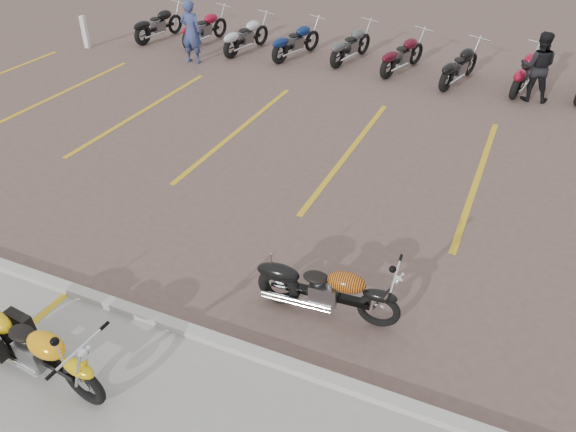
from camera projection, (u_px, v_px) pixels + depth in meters
name	position (u px, v px, depth m)	size (l,w,h in m)	color
ground	(268.00, 256.00, 9.05)	(100.00, 100.00, 0.00)	brown
curb	(203.00, 336.00, 7.50)	(60.00, 0.18, 0.12)	#ADAAA3
parking_stripes	(349.00, 152.00, 12.08)	(38.00, 5.50, 0.01)	gold
yellow_cruiser	(37.00, 350.00, 6.79)	(2.15, 0.42, 0.88)	black
flame_cruiser	(325.00, 290.00, 7.73)	(2.05, 0.34, 0.84)	black
person_a	(191.00, 32.00, 16.53)	(0.66, 0.44, 1.82)	navy
person_b	(538.00, 67.00, 14.06)	(0.85, 0.66, 1.75)	black
bollard	(85.00, 32.00, 17.95)	(0.15, 0.15, 1.00)	silver
bg_bike_row	(375.00, 49.00, 16.29)	(15.84, 2.08, 1.10)	black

